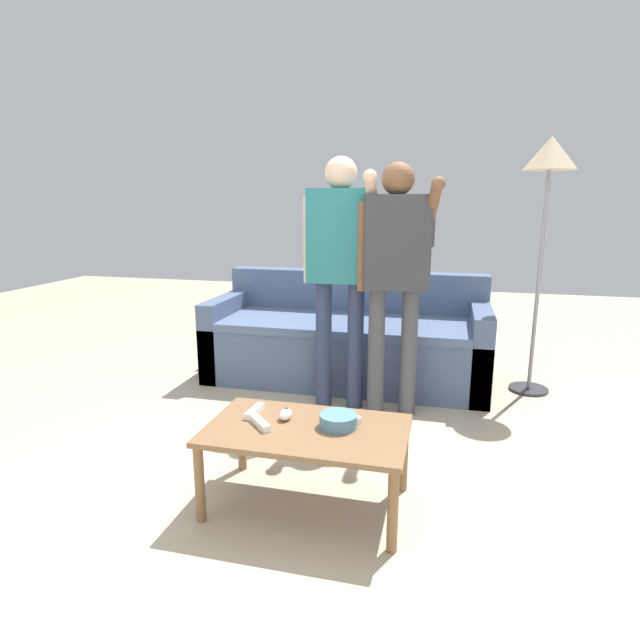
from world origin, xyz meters
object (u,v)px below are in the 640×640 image
(snack_bowl, at_px, (338,421))
(game_remote_nunchuk, at_px, (286,414))
(floor_lamp, at_px, (549,172))
(coffee_table, at_px, (307,438))
(player_right, at_px, (395,262))
(game_remote_wand_near, at_px, (254,411))
(game_remote_wand_far, at_px, (260,423))
(player_center, at_px, (340,255))
(couch, at_px, (348,341))
(game_remote_wand_spare, at_px, (347,423))

(snack_bowl, height_order, game_remote_nunchuk, snack_bowl)
(game_remote_nunchuk, bearing_deg, floor_lamp, 53.21)
(coffee_table, height_order, player_right, player_right)
(game_remote_wand_near, xyz_separation_m, game_remote_wand_far, (0.08, -0.12, 0.00))
(coffee_table, bearing_deg, game_remote_nunchuk, 151.37)
(floor_lamp, relative_size, game_remote_wand_near, 11.29)
(game_remote_wand_far, bearing_deg, game_remote_wand_near, 121.68)
(player_center, relative_size, player_right, 1.03)
(game_remote_nunchuk, bearing_deg, coffee_table, -28.63)
(couch, xyz_separation_m, floor_lamp, (1.36, 0.02, 1.27))
(player_right, xyz_separation_m, game_remote_wand_far, (-0.46, -1.18, -0.61))
(game_remote_nunchuk, distance_m, game_remote_wand_far, 0.13)
(player_right, xyz_separation_m, game_remote_wand_spare, (-0.08, -1.08, -0.61))
(coffee_table, height_order, game_remote_wand_far, game_remote_wand_far)
(game_remote_wand_near, bearing_deg, coffee_table, -16.94)
(game_remote_wand_far, relative_size, game_remote_wand_spare, 0.96)
(game_remote_nunchuk, relative_size, game_remote_wand_far, 0.64)
(snack_bowl, distance_m, game_remote_wand_near, 0.42)
(player_right, bearing_deg, coffee_table, -102.68)
(game_remote_wand_far, distance_m, game_remote_wand_spare, 0.39)
(couch, relative_size, snack_bowl, 12.48)
(floor_lamp, xyz_separation_m, game_remote_wand_spare, (-1.03, -1.77, -1.17))
(couch, xyz_separation_m, coffee_table, (0.16, -1.81, 0.04))
(coffee_table, height_order, game_remote_wand_spare, game_remote_wand_spare)
(couch, height_order, player_center, player_center)
(game_remote_nunchuk, xyz_separation_m, floor_lamp, (1.32, 1.77, 1.16))
(snack_bowl, bearing_deg, game_remote_nunchuk, 175.21)
(snack_bowl, height_order, player_center, player_center)
(floor_lamp, height_order, game_remote_wand_far, floor_lamp)
(couch, relative_size, coffee_table, 2.36)
(game_remote_nunchuk, distance_m, floor_lamp, 2.49)
(player_center, bearing_deg, game_remote_wand_far, -94.77)
(game_remote_wand_spare, bearing_deg, coffee_table, -162.03)
(coffee_table, height_order, game_remote_nunchuk, game_remote_nunchuk)
(couch, relative_size, floor_lamp, 1.18)
(couch, bearing_deg, game_remote_nunchuk, -88.54)
(floor_lamp, distance_m, game_remote_wand_near, 2.57)
(floor_lamp, bearing_deg, coffee_table, -123.28)
(couch, height_order, snack_bowl, couch)
(player_center, xyz_separation_m, player_right, (0.36, -0.05, -0.03))
(player_right, relative_size, game_remote_wand_near, 10.05)
(coffee_table, relative_size, player_center, 0.55)
(coffee_table, bearing_deg, game_remote_wand_near, 163.06)
(snack_bowl, xyz_separation_m, floor_lamp, (1.07, 1.79, 1.15))
(floor_lamp, height_order, player_center, floor_lamp)
(floor_lamp, bearing_deg, game_remote_wand_near, -130.35)
(game_remote_wand_spare, bearing_deg, game_remote_nunchuk, 178.33)
(snack_bowl, xyz_separation_m, game_remote_nunchuk, (-0.25, 0.02, -0.01))
(floor_lamp, bearing_deg, game_remote_wand_far, -127.01)
(couch, bearing_deg, player_center, -84.41)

